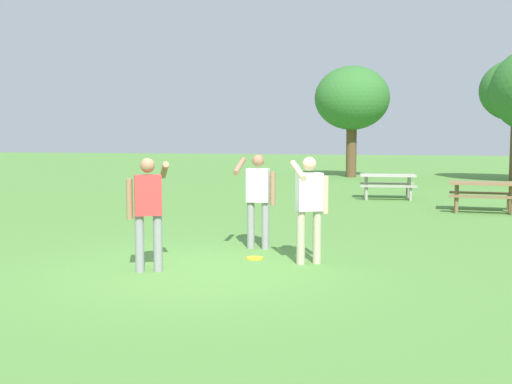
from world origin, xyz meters
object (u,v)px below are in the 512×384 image
tree_tall_left (352,99)px  frisbee (255,258)px  person_bystander (258,194)px  person_catcher (148,205)px  picnic_table_far (388,181)px  person_thrower (309,202)px  picnic_table_near (483,190)px

tree_tall_left → frisbee: bearing=-88.8°
person_bystander → frisbee: size_ratio=5.86×
person_catcher → picnic_table_far: (2.94, 11.56, -0.40)m
person_thrower → tree_tall_left: tree_tall_left is taller
person_thrower → tree_tall_left: 20.99m
person_catcher → frisbee: size_ratio=5.86×
picnic_table_near → picnic_table_far: bearing=132.2°
person_bystander → picnic_table_far: size_ratio=0.90×
tree_tall_left → picnic_table_near: bearing=-70.4°
person_bystander → picnic_table_far: bearing=78.9°
person_bystander → tree_tall_left: (-0.26, 19.73, 2.81)m
person_thrower → person_catcher: size_ratio=1.00×
person_thrower → picnic_table_near: person_thrower is taller
person_catcher → tree_tall_left: size_ratio=0.31×
person_catcher → person_bystander: 2.38m
picnic_table_far → person_catcher: bearing=-104.3°
person_thrower → person_bystander: 1.48m
person_bystander → frisbee: bearing=-79.4°
person_catcher → picnic_table_far: person_catcher is taller
person_catcher → person_bystander: same height
person_bystander → picnic_table_near: size_ratio=0.92×
person_catcher → picnic_table_near: size_ratio=0.92×
person_thrower → picnic_table_near: bearing=66.5°
person_catcher → tree_tall_left: bearing=87.8°
person_thrower → picnic_table_near: size_ratio=0.92×
person_catcher → picnic_table_far: bearing=75.7°
picnic_table_near → frisbee: bearing=-119.5°
person_thrower → person_catcher: (-2.16, -1.08, 0.00)m
person_catcher → person_bystander: bearing=62.6°
picnic_table_near → picnic_table_far: 3.79m
person_thrower → person_catcher: bearing=-153.4°
frisbee → picnic_table_near: 8.62m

